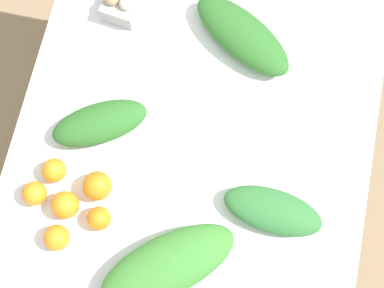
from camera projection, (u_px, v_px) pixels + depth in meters
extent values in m
plane|color=#937A5B|center=(192.00, 191.00, 2.23)|extent=(8.00, 8.00, 0.00)
cube|color=silver|center=(192.00, 147.00, 1.51)|extent=(1.45, 1.00, 0.03)
cylinder|color=brown|center=(342.00, 29.00, 2.02)|extent=(0.06, 0.06, 0.73)
sphere|color=white|center=(126.00, 3.00, 1.53)|extent=(0.04, 0.04, 0.04)
ellipsoid|color=#337538|center=(273.00, 211.00, 1.42)|extent=(0.14, 0.28, 0.07)
ellipsoid|color=#2D6B28|center=(100.00, 123.00, 1.47)|extent=(0.23, 0.29, 0.08)
ellipsoid|color=#2D6B28|center=(242.00, 35.00, 1.54)|extent=(0.29, 0.36, 0.08)
ellipsoid|color=#3D8433|center=(168.00, 265.00, 1.37)|extent=(0.35, 0.39, 0.10)
sphere|color=orange|center=(54.00, 170.00, 1.45)|extent=(0.07, 0.07, 0.07)
sphere|color=orange|center=(65.00, 205.00, 1.42)|extent=(0.08, 0.08, 0.08)
sphere|color=orange|center=(57.00, 238.00, 1.40)|extent=(0.07, 0.07, 0.07)
sphere|color=orange|center=(97.00, 186.00, 1.43)|extent=(0.08, 0.08, 0.08)
sphere|color=orange|center=(99.00, 219.00, 1.41)|extent=(0.06, 0.06, 0.06)
sphere|color=orange|center=(34.00, 193.00, 1.43)|extent=(0.07, 0.07, 0.07)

